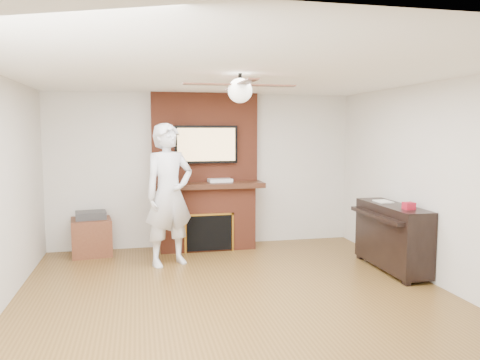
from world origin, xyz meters
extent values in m
cube|color=brown|center=(0.00, 0.00, -0.09)|extent=(5.36, 5.86, 0.18)
cube|color=white|center=(0.00, 0.00, 2.59)|extent=(5.36, 5.86, 0.18)
cube|color=beige|center=(0.00, 2.84, 1.25)|extent=(5.36, 0.18, 2.50)
cube|color=beige|center=(0.00, -2.84, 1.25)|extent=(5.36, 0.18, 2.50)
cube|color=beige|center=(2.59, 0.00, 1.25)|extent=(0.18, 5.86, 2.50)
cube|color=maroon|center=(0.00, 2.50, 0.50)|extent=(1.50, 0.50, 1.00)
cube|color=black|center=(0.00, 2.47, 1.04)|extent=(1.78, 0.64, 0.08)
cube|color=maroon|center=(0.00, 2.65, 1.79)|extent=(1.70, 0.20, 1.42)
cube|color=black|center=(0.00, 2.25, 0.31)|extent=(0.70, 0.06, 0.55)
cube|color=#BF8C2D|center=(0.00, 2.24, 0.60)|extent=(0.78, 0.02, 0.03)
cube|color=#BF8C2D|center=(-0.38, 2.24, 0.31)|extent=(0.03, 0.02, 0.61)
cube|color=#BF8C2D|center=(0.38, 2.24, 0.31)|extent=(0.03, 0.02, 0.61)
cube|color=black|center=(0.00, 2.50, 1.68)|extent=(1.00, 0.07, 0.60)
cube|color=#E3BB78|center=(0.00, 2.47, 1.68)|extent=(0.92, 0.01, 0.52)
cylinder|color=black|center=(0.00, 0.00, 2.43)|extent=(0.04, 0.04, 0.14)
sphere|color=white|center=(0.00, 0.00, 2.32)|extent=(0.26, 0.26, 0.26)
cube|color=black|center=(0.33, 0.00, 2.38)|extent=(0.55, 0.11, 0.01)
cube|color=black|center=(0.00, 0.33, 2.38)|extent=(0.11, 0.55, 0.01)
cube|color=black|center=(-0.33, 0.00, 2.38)|extent=(0.55, 0.11, 0.01)
cube|color=black|center=(0.00, -0.33, 2.38)|extent=(0.11, 0.55, 0.01)
imported|color=silver|center=(-0.65, 1.69, 1.00)|extent=(0.87, 0.74, 2.00)
cube|color=#522717|center=(-1.79, 2.48, 0.28)|extent=(0.65, 0.65, 0.56)
cube|color=#2F2F31|center=(-1.79, 2.48, 0.61)|extent=(0.49, 0.41, 0.11)
cube|color=black|center=(2.29, 0.77, 0.48)|extent=(0.41, 1.38, 0.85)
cube|color=black|center=(2.14, 0.15, 0.37)|extent=(0.06, 0.11, 0.74)
cube|color=black|center=(2.14, 1.38, 0.37)|extent=(0.06, 0.11, 0.74)
cube|color=black|center=(2.05, 0.77, 0.76)|extent=(0.16, 1.27, 0.05)
cube|color=silver|center=(2.29, 1.03, 0.91)|extent=(0.19, 0.27, 0.01)
cube|color=maroon|center=(2.29, 0.40, 0.95)|extent=(0.13, 0.13, 0.09)
cube|color=silver|center=(0.21, 2.45, 1.11)|extent=(0.39, 0.24, 0.05)
cylinder|color=orange|center=(-0.14, 2.35, 0.05)|extent=(0.07, 0.07, 0.11)
cylinder|color=#4D7B31|center=(0.05, 2.30, 0.05)|extent=(0.07, 0.07, 0.10)
cylinder|color=#F8DBC6|center=(0.09, 2.33, 0.06)|extent=(0.08, 0.08, 0.12)
cylinder|color=#304691|center=(0.11, 2.31, 0.04)|extent=(0.06, 0.06, 0.08)
camera|label=1|loc=(-1.07, -4.88, 1.90)|focal=35.00mm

